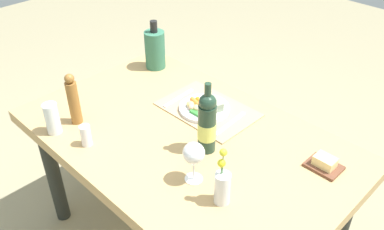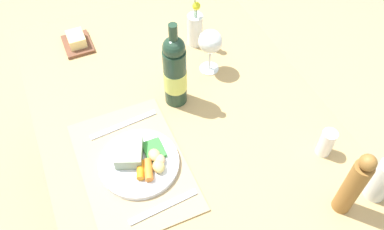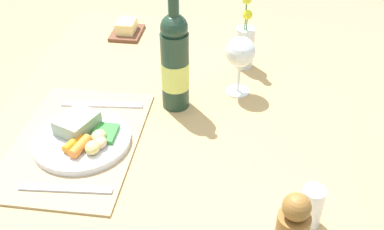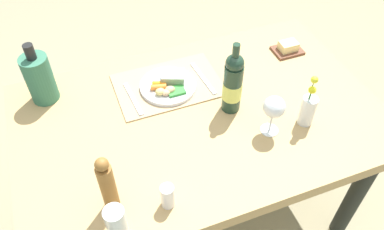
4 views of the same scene
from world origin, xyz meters
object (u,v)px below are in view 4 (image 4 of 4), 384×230
object	(u,v)px
dinner_plate	(169,85)
knife	(133,99)
dining_table	(199,129)
butter_dish	(288,48)
water_tumbler	(117,225)
cooler_bottle	(39,78)
wine_glass	(274,108)
pepper_mill	(107,185)
salt_shaker	(168,196)
fork	(203,78)
flower_vase	(308,109)
wine_bottle	(233,84)

from	to	relation	value
dinner_plate	knife	distance (m)	0.16
dining_table	butter_dish	world-z (taller)	butter_dish
dinner_plate	water_tumbler	distance (m)	0.66
cooler_bottle	wine_glass	xyz separation A→B (m)	(-0.76, 0.48, 0.02)
dining_table	dinner_plate	xyz separation A→B (m)	(0.06, -0.19, 0.11)
water_tumbler	pepper_mill	size ratio (longest dim) A/B	0.58
salt_shaker	wine_glass	xyz separation A→B (m)	(-0.45, -0.16, 0.07)
knife	salt_shaker	size ratio (longest dim) A/B	2.15
butter_dish	knife	bearing A→B (deg)	4.41
dinner_plate	knife	size ratio (longest dim) A/B	1.16
salt_shaker	water_tumbler	distance (m)	0.18
dinner_plate	fork	distance (m)	0.15
dining_table	wine_glass	bearing A→B (deg)	142.35
dinner_plate	pepper_mill	distance (m)	0.58
fork	butter_dish	bearing A→B (deg)	-179.35
fork	pepper_mill	size ratio (longest dim) A/B	0.90
cooler_bottle	wine_glass	size ratio (longest dim) A/B	1.58
salt_shaker	butter_dish	distance (m)	0.95
water_tumbler	flower_vase	bearing A→B (deg)	-165.35
salt_shaker	cooler_bottle	distance (m)	0.71
cooler_bottle	wine_bottle	xyz separation A→B (m)	(-0.67, 0.32, 0.02)
butter_dish	wine_glass	size ratio (longest dim) A/B	0.78
dining_table	flower_vase	bearing A→B (deg)	154.03
pepper_mill	cooler_bottle	bearing A→B (deg)	-76.47
pepper_mill	fork	bearing A→B (deg)	-137.31
cooler_bottle	wine_bottle	world-z (taller)	wine_bottle
salt_shaker	flower_vase	size ratio (longest dim) A/B	0.41
flower_vase	cooler_bottle	bearing A→B (deg)	-28.32
butter_dish	water_tumbler	size ratio (longest dim) A/B	0.93
flower_vase	wine_bottle	world-z (taller)	wine_bottle
wine_glass	salt_shaker	bearing A→B (deg)	19.60
dinner_plate	salt_shaker	world-z (taller)	salt_shaker
dining_table	cooler_bottle	distance (m)	0.66
butter_dish	wine_bottle	bearing A→B (deg)	30.82
fork	wine_glass	distance (m)	0.39
dining_table	flower_vase	size ratio (longest dim) A/B	6.21
wine_bottle	water_tumbler	world-z (taller)	wine_bottle
wine_bottle	water_tumbler	xyz separation A→B (m)	(0.54, 0.37, -0.07)
knife	pepper_mill	world-z (taller)	pepper_mill
dinner_plate	butter_dish	size ratio (longest dim) A/B	1.79
dining_table	knife	size ratio (longest dim) A/B	7.08
fork	flower_vase	size ratio (longest dim) A/B	0.95
flower_vase	wine_bottle	size ratio (longest dim) A/B	0.74
flower_vase	pepper_mill	bearing A→B (deg)	6.97
fork	knife	world-z (taller)	same
dining_table	flower_vase	distance (m)	0.43
butter_dish	pepper_mill	size ratio (longest dim) A/B	0.54
butter_dish	wine_bottle	size ratio (longest dim) A/B	0.42
salt_shaker	wine_bottle	size ratio (longest dim) A/B	0.30
flower_vase	water_tumbler	bearing A→B (deg)	14.65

